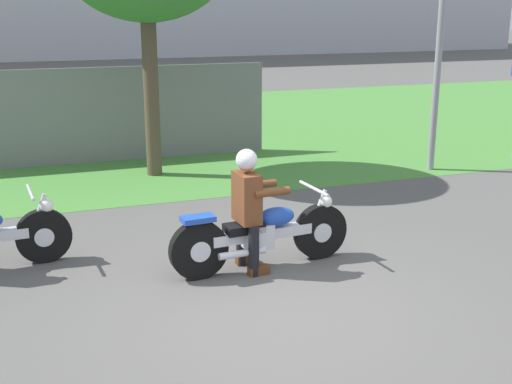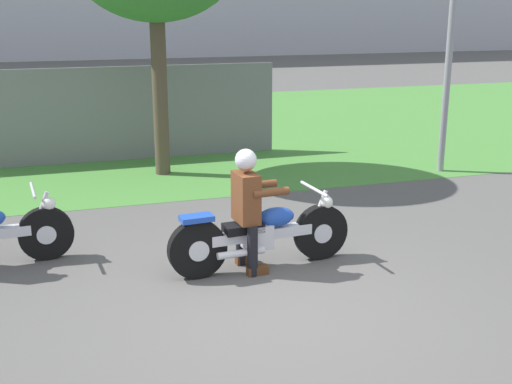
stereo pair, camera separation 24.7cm
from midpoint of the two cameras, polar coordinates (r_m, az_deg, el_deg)
name	(u,v)px [view 2 (the right image)]	position (r m, az deg, el deg)	size (l,w,h in m)	color
ground	(277,310)	(6.63, 2.94, -10.17)	(120.00, 120.00, 0.00)	#565451
grass_verge	(139,131)	(15.95, -9.67, 5.21)	(60.00, 12.00, 0.01)	#478438
motorcycle_lead	(262,235)	(7.47, 1.46, -3.73)	(2.18, 0.66, 0.89)	black
rider_lead	(248,200)	(7.28, 0.26, -0.74)	(0.57, 0.49, 1.41)	black
fence_segment	(97,115)	(12.85, -13.11, 6.52)	(7.00, 0.06, 1.80)	slate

